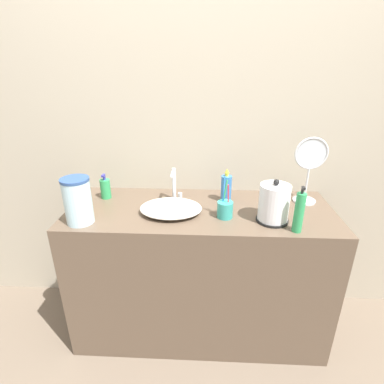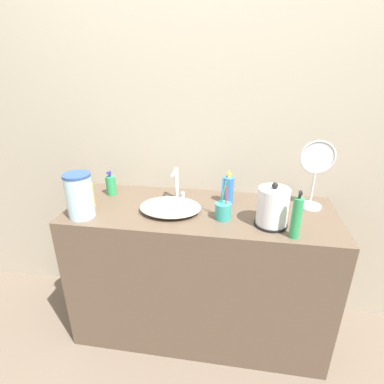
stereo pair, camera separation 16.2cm
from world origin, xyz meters
name	(u,v)px [view 1 (the left image)]	position (x,y,z in m)	size (l,w,h in m)	color
ground_plane	(198,361)	(0.00, 0.00, 0.00)	(12.00, 12.00, 0.00)	#6B5B4C
wall_back	(203,116)	(0.00, 0.58, 1.30)	(6.00, 0.04, 2.60)	#ADA38E
vanity_counter	(200,271)	(0.00, 0.28, 0.42)	(1.47, 0.56, 0.84)	brown
sink_basin	(171,208)	(-0.16, 0.23, 0.87)	(0.33, 0.26, 0.05)	silver
faucet	(175,183)	(-0.15, 0.39, 0.94)	(0.06, 0.12, 0.19)	silver
electric_kettle	(274,204)	(0.37, 0.16, 0.93)	(0.16, 0.16, 0.23)	black
toothbrush_cup	(225,209)	(0.13, 0.19, 0.89)	(0.08, 0.08, 0.22)	teal
lotion_bottle	(299,212)	(0.46, 0.06, 0.94)	(0.05, 0.05, 0.23)	#2D9956
shampoo_bottle	(86,200)	(-0.62, 0.22, 0.91)	(0.05, 0.05, 0.17)	gold
mouthwash_bottle	(226,188)	(0.14, 0.39, 0.92)	(0.06, 0.06, 0.20)	#3370B7
hand_cream_bottle	(105,189)	(-0.57, 0.40, 0.90)	(0.06, 0.06, 0.15)	#2D9956
vanity_mirror	(309,166)	(0.60, 0.41, 1.05)	(0.18, 0.13, 0.38)	silver
water_pitcher	(78,201)	(-0.60, 0.10, 0.96)	(0.14, 0.14, 0.24)	#B2DBEA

